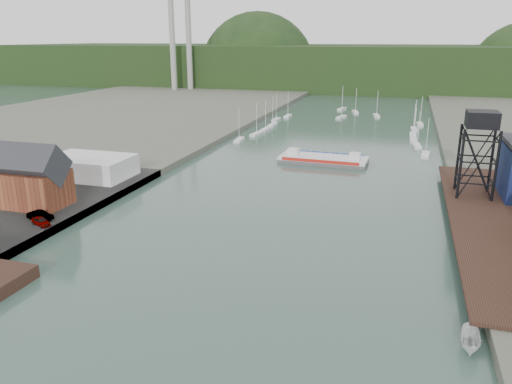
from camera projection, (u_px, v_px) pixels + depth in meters
The scene contains 14 objects.
ground at pixel (172, 344), 52.61m from camera, with size 600.00×600.00×0.00m, color #2E4842.
west_land at pixel (13, 144), 151.09m from camera, with size 120.00×400.00×3.20m, color #4C5142.
west_quay at pixel (4, 230), 81.68m from camera, with size 16.00×80.00×1.60m, color slate.
east_pier at pixel (493, 220), 83.01m from camera, with size 14.00×70.00×2.45m.
harbor_building at pixel (32, 182), 89.80m from camera, with size 12.20×8.20×8.90m.
white_shed at pixel (90, 167), 109.30m from camera, with size 18.00×12.00×4.50m, color silver.
lift_tower at pixel (482, 125), 91.36m from camera, with size 6.50×6.50×16.00m.
marina_sailboats at pixel (343, 126), 179.09m from camera, with size 57.71×92.65×0.90m.
smokestacks at pixel (181, 39), 285.48m from camera, with size 11.20×8.20×60.00m.
distant_hills at pixel (369, 70), 326.16m from camera, with size 500.00×120.00×80.00m.
chain_ferry at pixel (323, 159), 128.36m from camera, with size 22.58×9.95×3.20m.
motorboat at pixel (471, 341), 51.42m from camera, with size 1.94×5.17×2.00m, color silver.
car_west_a at pixel (41, 221), 81.26m from camera, with size 1.63×4.05×1.38m, color #999999.
car_west_b at pixel (40, 215), 83.74m from camera, with size 1.60×4.59×1.51m, color #999999.
Camera 1 is at (21.58, -40.98, 30.99)m, focal length 35.00 mm.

